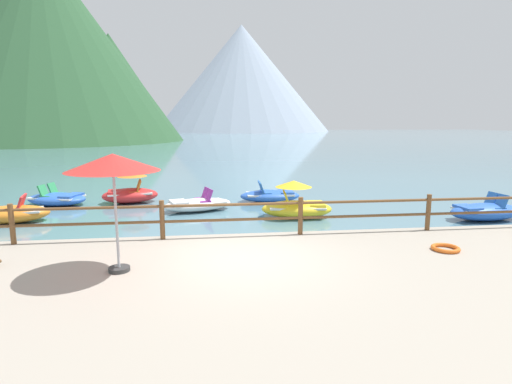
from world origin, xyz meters
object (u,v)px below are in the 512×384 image
object	(u,v)px
pedal_boat_0	(10,214)
pedal_boat_5	(297,205)
pedal_boat_2	(57,199)
pedal_boat_6	(197,204)
pedal_boat_1	(130,192)
pedal_boat_4	(485,211)
life_ring	(445,248)
pedal_boat_3	(270,195)
beach_umbrella	(113,164)

from	to	relation	value
pedal_boat_0	pedal_boat_5	xyz separation A→B (m)	(9.28, -0.32, 0.12)
pedal_boat_2	pedal_boat_6	world-z (taller)	pedal_boat_2
pedal_boat_1	pedal_boat_4	world-z (taller)	pedal_boat_1
life_ring	pedal_boat_3	distance (m)	8.34
pedal_boat_2	pedal_boat_1	bearing A→B (deg)	3.00
pedal_boat_1	pedal_boat_5	bearing A→B (deg)	-28.07
pedal_boat_3	life_ring	bearing A→B (deg)	-71.22
pedal_boat_0	pedal_boat_5	world-z (taller)	pedal_boat_5
beach_umbrella	pedal_boat_4	world-z (taller)	beach_umbrella
beach_umbrella	pedal_boat_2	world-z (taller)	beach_umbrella
pedal_boat_5	pedal_boat_6	distance (m)	3.65
pedal_boat_2	pedal_boat_3	distance (m)	8.32
life_ring	pedal_boat_4	distance (m)	5.56
pedal_boat_0	pedal_boat_1	xyz separation A→B (m)	(3.23, 2.91, 0.14)
beach_umbrella	pedal_boat_2	bearing A→B (deg)	115.29
beach_umbrella	pedal_boat_6	size ratio (longest dim) A/B	0.82
beach_umbrella	pedal_boat_5	distance (m)	7.57
pedal_boat_3	pedal_boat_5	size ratio (longest dim) A/B	0.97
pedal_boat_0	pedal_boat_1	size ratio (longest dim) A/B	1.07
beach_umbrella	pedal_boat_5	xyz separation A→B (m)	(4.69, 5.59, -2.03)
pedal_boat_6	pedal_boat_2	bearing A→B (deg)	162.67
life_ring	pedal_boat_4	bearing A→B (deg)	45.86
pedal_boat_3	pedal_boat_4	world-z (taller)	pedal_boat_4
beach_umbrella	pedal_boat_3	size ratio (longest dim) A/B	0.92
beach_umbrella	pedal_boat_5	world-z (taller)	beach_umbrella
life_ring	pedal_boat_6	bearing A→B (deg)	130.51
pedal_boat_5	pedal_boat_6	xyz separation A→B (m)	(-3.37, 1.39, -0.18)
pedal_boat_3	pedal_boat_6	world-z (taller)	pedal_boat_3
beach_umbrella	pedal_boat_4	distance (m)	11.85
pedal_boat_6	pedal_boat_3	bearing A→B (deg)	25.03
life_ring	pedal_boat_5	world-z (taller)	pedal_boat_5
pedal_boat_0	pedal_boat_6	xyz separation A→B (m)	(5.91, 1.07, -0.06)
pedal_boat_3	pedal_boat_4	bearing A→B (deg)	-30.79
pedal_boat_2	pedal_boat_6	xyz separation A→B (m)	(5.42, -1.69, -0.01)
life_ring	pedal_boat_2	xyz separation A→B (m)	(-11.00, 8.23, -0.19)
pedal_boat_1	pedal_boat_4	distance (m)	12.90
pedal_boat_2	pedal_boat_4	bearing A→B (deg)	-15.92
life_ring	pedal_boat_5	distance (m)	5.60
beach_umbrella	pedal_boat_6	world-z (taller)	beach_umbrella
pedal_boat_2	pedal_boat_3	world-z (taller)	pedal_boat_2
pedal_boat_3	pedal_boat_0	bearing A→B (deg)	-164.59
pedal_boat_3	pedal_boat_5	xyz separation A→B (m)	(0.47, -2.75, 0.17)
life_ring	pedal_boat_2	world-z (taller)	pedal_boat_2
pedal_boat_1	pedal_boat_4	xyz separation A→B (m)	(12.13, -4.38, -0.14)
beach_umbrella	pedal_boat_1	distance (m)	9.14
beach_umbrella	pedal_boat_2	distance (m)	9.84
life_ring	pedal_boat_5	size ratio (longest dim) A/B	0.24
pedal_boat_2	pedal_boat_3	bearing A→B (deg)	-2.31
beach_umbrella	pedal_boat_2	size ratio (longest dim) A/B	0.86
pedal_boat_4	pedal_boat_5	size ratio (longest dim) A/B	1.04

